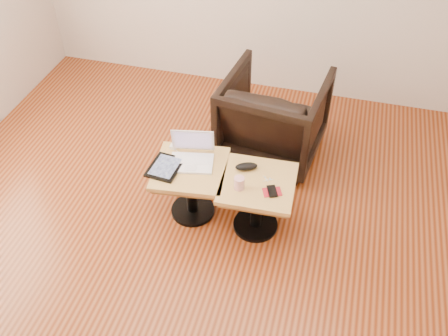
% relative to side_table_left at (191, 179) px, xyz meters
% --- Properties ---
extents(room_shell, '(4.52, 4.52, 2.71)m').
position_rel_side_table_left_xyz_m(room_shell, '(0.15, -0.38, 1.00)').
color(room_shell, '#61220B').
rests_on(room_shell, ground).
extents(side_table_left, '(0.57, 0.57, 0.46)m').
position_rel_side_table_left_xyz_m(side_table_left, '(0.00, 0.00, 0.00)').
color(side_table_left, black).
rests_on(side_table_left, ground).
extents(side_table_right, '(0.53, 0.53, 0.46)m').
position_rel_side_table_left_xyz_m(side_table_right, '(0.50, -0.02, 0.00)').
color(side_table_right, black).
rests_on(side_table_right, ground).
extents(laptop, '(0.35, 0.31, 0.22)m').
position_rel_side_table_left_xyz_m(laptop, '(-0.01, 0.07, 0.16)').
color(laptop, white).
rests_on(laptop, side_table_left).
extents(tablet, '(0.23, 0.28, 0.02)m').
position_rel_side_table_left_xyz_m(tablet, '(-0.17, -0.06, 0.13)').
color(tablet, black).
rests_on(tablet, side_table_left).
extents(charging_adapter, '(0.05, 0.05, 0.03)m').
position_rel_side_table_left_xyz_m(charging_adapter, '(-0.19, 0.17, 0.13)').
color(charging_adapter, white).
rests_on(charging_adapter, side_table_left).
extents(glasses_case, '(0.17, 0.12, 0.05)m').
position_rel_side_table_left_xyz_m(glasses_case, '(0.39, 0.08, 0.14)').
color(glasses_case, black).
rests_on(glasses_case, side_table_right).
extents(striped_cup, '(0.09, 0.09, 0.09)m').
position_rel_side_table_left_xyz_m(striped_cup, '(0.39, -0.11, 0.16)').
color(striped_cup, '#D75B6B').
rests_on(striped_cup, side_table_right).
extents(earbuds_tangle, '(0.07, 0.05, 0.01)m').
position_rel_side_table_left_xyz_m(earbuds_tangle, '(0.55, 0.02, 0.12)').
color(earbuds_tangle, white).
rests_on(earbuds_tangle, side_table_right).
extents(phone_on_sleeve, '(0.15, 0.13, 0.02)m').
position_rel_side_table_left_xyz_m(phone_on_sleeve, '(0.61, -0.10, 0.12)').
color(phone_on_sleeve, maroon).
rests_on(phone_on_sleeve, side_table_right).
extents(armchair, '(0.89, 0.91, 0.74)m').
position_rel_side_table_left_xyz_m(armchair, '(0.44, 0.87, 0.02)').
color(armchair, black).
rests_on(armchair, ground).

